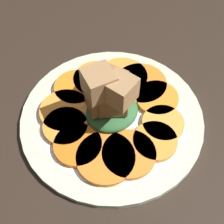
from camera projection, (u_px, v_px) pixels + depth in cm
name	position (u px, v px, depth cm)	size (l,w,h in cm)	color
table_slab	(112.00, 123.00, 50.49)	(120.00, 120.00, 2.00)	black
plate	(112.00, 118.00, 49.25)	(28.65, 28.65, 1.05)	beige
carrot_slice_0	(76.00, 88.00, 51.55)	(7.26, 7.26, 0.81)	orange
carrot_slice_1	(65.00, 111.00, 48.83)	(8.03, 8.03, 0.81)	orange
carrot_slice_2	(65.00, 126.00, 47.16)	(6.79, 6.79, 0.81)	orange
carrot_slice_3	(78.00, 145.00, 45.30)	(7.10, 7.10, 0.81)	orange
carrot_slice_4	(106.00, 158.00, 44.13)	(8.48, 8.48, 0.81)	orange
carrot_slice_5	(129.00, 154.00, 44.46)	(7.82, 7.82, 0.81)	orange
carrot_slice_6	(155.00, 141.00, 45.67)	(6.60, 6.60, 0.81)	orange
carrot_slice_7	(163.00, 123.00, 47.47)	(6.47, 6.47, 0.81)	#F99438
carrot_slice_8	(157.00, 98.00, 50.26)	(6.94, 6.94, 0.81)	orange
carrot_slice_9	(141.00, 84.00, 52.04)	(8.64, 8.64, 0.81)	orange
carrot_slice_10	(123.00, 77.00, 52.88)	(8.48, 8.48, 0.81)	orange
carrot_slice_11	(96.00, 79.00, 52.59)	(7.84, 7.84, 0.81)	orange
center_pile	(110.00, 98.00, 45.33)	(8.29, 9.11, 10.33)	#2D6033
fork	(105.00, 87.00, 51.82)	(18.38, 2.51, 0.40)	silver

